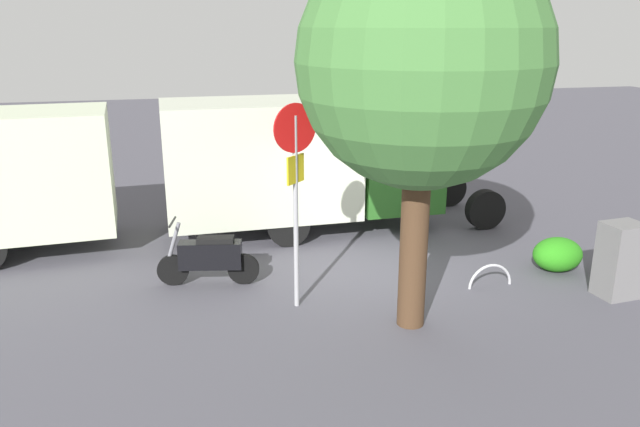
{
  "coord_description": "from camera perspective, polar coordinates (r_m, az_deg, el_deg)",
  "views": [
    {
      "loc": [
        3.53,
        10.17,
        4.48
      ],
      "look_at": [
        1.15,
        0.24,
        1.33
      ],
      "focal_mm": 34.66,
      "sensor_mm": 36.0,
      "label": 1
    }
  ],
  "objects": [
    {
      "name": "utility_cabinet",
      "position": [
        11.63,
        25.96,
        -3.89
      ],
      "size": [
        0.69,
        0.6,
        1.3
      ],
      "primitive_type": "cube",
      "rotation": [
        0.0,
        0.0,
        0.09
      ],
      "color": "slate",
      "rests_on": "ground"
    },
    {
      "name": "street_tree",
      "position": [
        8.83,
        9.43,
        13.45
      ],
      "size": [
        3.54,
        3.54,
        5.74
      ],
      "color": "#47301E",
      "rests_on": "ground"
    },
    {
      "name": "motorcycle",
      "position": [
        11.14,
        -10.15,
        -3.97
      ],
      "size": [
        1.8,
        0.66,
        1.2
      ],
      "rotation": [
        0.0,
        0.0,
        -0.19
      ],
      "color": "black",
      "rests_on": "ground"
    },
    {
      "name": "bike_rack_hoop",
      "position": [
        11.47,
        15.4,
        -6.5
      ],
      "size": [
        0.85,
        0.08,
        0.85
      ],
      "primitive_type": "torus",
      "rotation": [
        1.57,
        0.0,
        0.04
      ],
      "color": "#B7B7BC",
      "rests_on": "ground"
    },
    {
      "name": "shrub_near_sign",
      "position": [
        12.47,
        21.08,
        -3.54
      ],
      "size": [
        0.94,
        0.77,
        0.64
      ],
      "primitive_type": "ellipsoid",
      "color": "#298818",
      "rests_on": "ground"
    },
    {
      "name": "box_truck_near",
      "position": [
        13.61,
        -1.61,
        4.98
      ],
      "size": [
        7.48,
        2.3,
        2.93
      ],
      "rotation": [
        0.0,
        0.0,
        3.16
      ],
      "color": "black",
      "rests_on": "ground"
    },
    {
      "name": "ground_plane",
      "position": [
        11.66,
        5.24,
        -5.53
      ],
      "size": [
        60.0,
        60.0,
        0.0
      ],
      "primitive_type": "plane",
      "color": "#4B4952"
    },
    {
      "name": "stop_sign",
      "position": [
        9.61,
        -2.28,
        3.59
      ],
      "size": [
        0.71,
        0.33,
        3.34
      ],
      "color": "#9E9EA3",
      "rests_on": "ground"
    }
  ]
}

